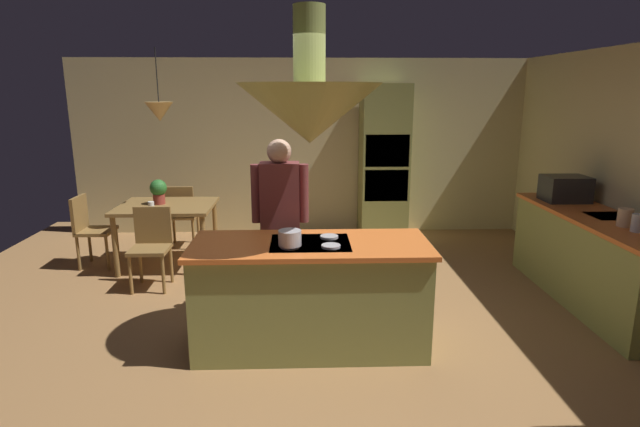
{
  "coord_description": "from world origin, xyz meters",
  "views": [
    {
      "loc": [
        -0.06,
        -4.13,
        2.1
      ],
      "look_at": [
        0.1,
        0.4,
        1.0
      ],
      "focal_mm": 28.58,
      "sensor_mm": 36.0,
      "label": 1
    }
  ],
  "objects_px": {
    "dining_table": "(167,212)",
    "microwave_on_counter": "(565,189)",
    "potted_plant_on_table": "(158,190)",
    "cup_on_table": "(151,205)",
    "kitchen_island": "(310,295)",
    "person_at_island": "(280,216)",
    "canister_flour": "(638,223)",
    "canister_sugar": "(625,218)",
    "chair_by_back_wall": "(181,212)",
    "cooking_pot_on_cooktop": "(290,238)",
    "oven_tower": "(384,163)",
    "chair_facing_island": "(151,242)",
    "chair_at_corner": "(89,226)"
  },
  "relations": [
    {
      "from": "dining_table",
      "to": "microwave_on_counter",
      "type": "height_order",
      "value": "microwave_on_counter"
    },
    {
      "from": "potted_plant_on_table",
      "to": "cup_on_table",
      "type": "height_order",
      "value": "potted_plant_on_table"
    },
    {
      "from": "kitchen_island",
      "to": "person_at_island",
      "type": "height_order",
      "value": "person_at_island"
    },
    {
      "from": "canister_flour",
      "to": "canister_sugar",
      "type": "distance_m",
      "value": 0.18
    },
    {
      "from": "chair_by_back_wall",
      "to": "cooking_pot_on_cooktop",
      "type": "relative_size",
      "value": 4.83
    },
    {
      "from": "oven_tower",
      "to": "dining_table",
      "type": "bearing_deg",
      "value": -157.79
    },
    {
      "from": "chair_facing_island",
      "to": "cooking_pot_on_cooktop",
      "type": "height_order",
      "value": "cooking_pot_on_cooktop"
    },
    {
      "from": "chair_at_corner",
      "to": "cup_on_table",
      "type": "bearing_deg",
      "value": -105.69
    },
    {
      "from": "microwave_on_counter",
      "to": "kitchen_island",
      "type": "bearing_deg",
      "value": -152.34
    },
    {
      "from": "chair_by_back_wall",
      "to": "microwave_on_counter",
      "type": "relative_size",
      "value": 1.89
    },
    {
      "from": "canister_flour",
      "to": "dining_table",
      "type": "bearing_deg",
      "value": 157.57
    },
    {
      "from": "cup_on_table",
      "to": "chair_at_corner",
      "type": "bearing_deg",
      "value": 164.31
    },
    {
      "from": "chair_facing_island",
      "to": "chair_at_corner",
      "type": "height_order",
      "value": "same"
    },
    {
      "from": "person_at_island",
      "to": "microwave_on_counter",
      "type": "bearing_deg",
      "value": 14.68
    },
    {
      "from": "kitchen_island",
      "to": "microwave_on_counter",
      "type": "distance_m",
      "value": 3.26
    },
    {
      "from": "cup_on_table",
      "to": "chair_by_back_wall",
      "type": "bearing_deg",
      "value": 83.19
    },
    {
      "from": "chair_facing_island",
      "to": "chair_at_corner",
      "type": "xyz_separation_m",
      "value": [
        -0.94,
        0.69,
        0.0
      ]
    },
    {
      "from": "kitchen_island",
      "to": "oven_tower",
      "type": "xyz_separation_m",
      "value": [
        1.1,
        3.24,
        0.64
      ]
    },
    {
      "from": "chair_at_corner",
      "to": "microwave_on_counter",
      "type": "relative_size",
      "value": 1.89
    },
    {
      "from": "cup_on_table",
      "to": "microwave_on_counter",
      "type": "bearing_deg",
      "value": -4.65
    },
    {
      "from": "cup_on_table",
      "to": "canister_flour",
      "type": "distance_m",
      "value": 4.93
    },
    {
      "from": "kitchen_island",
      "to": "cooking_pot_on_cooktop",
      "type": "relative_size",
      "value": 10.73
    },
    {
      "from": "potted_plant_on_table",
      "to": "dining_table",
      "type": "bearing_deg",
      "value": -28.12
    },
    {
      "from": "dining_table",
      "to": "chair_facing_island",
      "type": "distance_m",
      "value": 0.71
    },
    {
      "from": "cup_on_table",
      "to": "cooking_pot_on_cooktop",
      "type": "height_order",
      "value": "cooking_pot_on_cooktop"
    },
    {
      "from": "canister_flour",
      "to": "microwave_on_counter",
      "type": "height_order",
      "value": "microwave_on_counter"
    },
    {
      "from": "oven_tower",
      "to": "microwave_on_counter",
      "type": "distance_m",
      "value": 2.47
    },
    {
      "from": "chair_by_back_wall",
      "to": "canister_sugar",
      "type": "height_order",
      "value": "canister_sugar"
    },
    {
      "from": "chair_facing_island",
      "to": "cup_on_table",
      "type": "xyz_separation_m",
      "value": [
        -0.11,
        0.45,
        0.3
      ]
    },
    {
      "from": "oven_tower",
      "to": "canister_sugar",
      "type": "height_order",
      "value": "oven_tower"
    },
    {
      "from": "chair_by_back_wall",
      "to": "chair_at_corner",
      "type": "distance_m",
      "value": 1.16
    },
    {
      "from": "oven_tower",
      "to": "chair_by_back_wall",
      "type": "relative_size",
      "value": 2.52
    },
    {
      "from": "kitchen_island",
      "to": "microwave_on_counter",
      "type": "relative_size",
      "value": 4.2
    },
    {
      "from": "kitchen_island",
      "to": "cooking_pot_on_cooktop",
      "type": "bearing_deg",
      "value": -140.91
    },
    {
      "from": "oven_tower",
      "to": "cooking_pot_on_cooktop",
      "type": "distance_m",
      "value": 3.6
    },
    {
      "from": "kitchen_island",
      "to": "dining_table",
      "type": "xyz_separation_m",
      "value": [
        -1.7,
        2.1,
        0.21
      ]
    },
    {
      "from": "oven_tower",
      "to": "potted_plant_on_table",
      "type": "xyz_separation_m",
      "value": [
        -2.89,
        -1.09,
        -0.17
      ]
    },
    {
      "from": "person_at_island",
      "to": "chair_facing_island",
      "type": "distance_m",
      "value": 1.68
    },
    {
      "from": "canister_sugar",
      "to": "microwave_on_counter",
      "type": "xyz_separation_m",
      "value": [
        0.0,
        1.08,
        0.06
      ]
    },
    {
      "from": "dining_table",
      "to": "microwave_on_counter",
      "type": "xyz_separation_m",
      "value": [
        4.54,
        -0.61,
        0.38
      ]
    },
    {
      "from": "chair_by_back_wall",
      "to": "canister_flour",
      "type": "height_order",
      "value": "canister_flour"
    },
    {
      "from": "chair_at_corner",
      "to": "canister_flour",
      "type": "height_order",
      "value": "canister_flour"
    },
    {
      "from": "potted_plant_on_table",
      "to": "chair_facing_island",
      "type": "bearing_deg",
      "value": -82.78
    },
    {
      "from": "potted_plant_on_table",
      "to": "cooking_pot_on_cooktop",
      "type": "bearing_deg",
      "value": -54.38
    },
    {
      "from": "kitchen_island",
      "to": "canister_sugar",
      "type": "bearing_deg",
      "value": 8.14
    },
    {
      "from": "canister_sugar",
      "to": "microwave_on_counter",
      "type": "height_order",
      "value": "microwave_on_counter"
    },
    {
      "from": "oven_tower",
      "to": "canister_sugar",
      "type": "distance_m",
      "value": 3.33
    },
    {
      "from": "chair_at_corner",
      "to": "potted_plant_on_table",
      "type": "height_order",
      "value": "potted_plant_on_table"
    },
    {
      "from": "oven_tower",
      "to": "cup_on_table",
      "type": "relative_size",
      "value": 24.35
    },
    {
      "from": "chair_facing_island",
      "to": "cup_on_table",
      "type": "distance_m",
      "value": 0.56
    }
  ]
}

